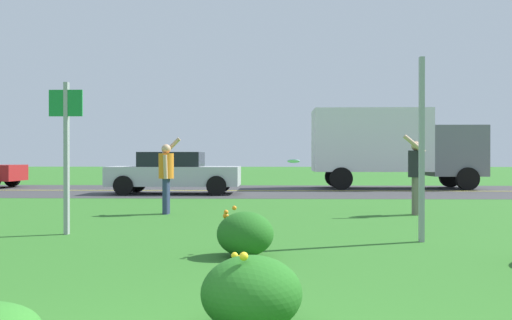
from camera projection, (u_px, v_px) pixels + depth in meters
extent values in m
plane|color=#2D6B23|center=(248.00, 218.00, 11.95)|extent=(120.00, 120.00, 0.00)
cube|color=#38383A|center=(261.00, 191.00, 21.43)|extent=(120.00, 8.08, 0.01)
cube|color=yellow|center=(261.00, 191.00, 21.43)|extent=(120.00, 0.16, 0.00)
ellipsoid|color=#23661E|center=(245.00, 234.00, 7.38)|extent=(0.74, 0.71, 0.58)
sphere|color=orange|center=(234.00, 208.00, 7.69)|extent=(0.06, 0.06, 0.06)
sphere|color=orange|center=(226.00, 212.00, 7.40)|extent=(0.06, 0.06, 0.06)
sphere|color=orange|center=(251.00, 232.00, 7.10)|extent=(0.06, 0.06, 0.06)
sphere|color=orange|center=(226.00, 216.00, 7.48)|extent=(0.08, 0.08, 0.08)
sphere|color=orange|center=(251.00, 230.00, 7.52)|extent=(0.06, 0.06, 0.06)
ellipsoid|color=#23661E|center=(252.00, 293.00, 4.23)|extent=(0.76, 0.75, 0.56)
sphere|color=yellow|center=(235.00, 256.00, 4.46)|extent=(0.06, 0.06, 0.06)
sphere|color=yellow|center=(244.00, 256.00, 4.06)|extent=(0.06, 0.06, 0.06)
sphere|color=yellow|center=(241.00, 261.00, 4.30)|extent=(0.09, 0.09, 0.09)
cube|color=#93969B|center=(67.00, 158.00, 9.46)|extent=(0.07, 0.10, 2.53)
cube|color=#197F38|center=(66.00, 103.00, 9.42)|extent=(0.56, 0.03, 0.44)
cube|color=#93969B|center=(422.00, 149.00, 8.62)|extent=(0.07, 0.10, 2.81)
cylinder|color=orange|center=(166.00, 166.00, 12.81)|extent=(0.34, 0.34, 0.57)
sphere|color=tan|center=(166.00, 149.00, 12.80)|extent=(0.21, 0.21, 0.21)
cylinder|color=navy|center=(167.00, 196.00, 12.90)|extent=(0.14, 0.14, 0.80)
cylinder|color=navy|center=(165.00, 196.00, 12.73)|extent=(0.14, 0.14, 0.80)
cylinder|color=tan|center=(171.00, 147.00, 13.00)|extent=(0.44, 0.09, 0.44)
cylinder|color=tan|center=(165.00, 167.00, 12.61)|extent=(0.11, 0.09, 0.54)
cylinder|color=#232328|center=(416.00, 164.00, 12.63)|extent=(0.34, 0.34, 0.59)
sphere|color=tan|center=(416.00, 146.00, 12.63)|extent=(0.21, 0.21, 0.21)
cylinder|color=#726B5B|center=(417.00, 196.00, 12.55)|extent=(0.14, 0.14, 0.84)
cylinder|color=#726B5B|center=(415.00, 196.00, 12.72)|extent=(0.14, 0.14, 0.84)
cylinder|color=tan|center=(414.00, 144.00, 12.43)|extent=(0.49, 0.09, 0.43)
cylinder|color=tan|center=(413.00, 165.00, 12.83)|extent=(0.11, 0.09, 0.56)
cylinder|color=#ADD6E5|center=(294.00, 161.00, 12.53)|extent=(0.27, 0.27, 0.08)
torus|color=#ADD6E5|center=(294.00, 161.00, 12.53)|extent=(0.27, 0.27, 0.08)
cylinder|color=black|center=(12.00, 179.00, 24.52)|extent=(0.66, 0.22, 0.66)
cube|color=#B7BABF|center=(175.00, 176.00, 19.72)|extent=(4.50, 1.82, 0.66)
cube|color=black|center=(172.00, 160.00, 19.72)|extent=(2.10, 1.64, 0.52)
cylinder|color=black|center=(222.00, 183.00, 20.55)|extent=(0.66, 0.22, 0.66)
cylinder|color=black|center=(216.00, 186.00, 18.77)|extent=(0.66, 0.22, 0.66)
cylinder|color=black|center=(137.00, 183.00, 20.66)|extent=(0.66, 0.22, 0.66)
cylinder|color=black|center=(124.00, 186.00, 18.88)|extent=(0.66, 0.22, 0.66)
cube|color=slate|center=(453.00, 151.00, 22.97)|extent=(2.10, 2.30, 2.00)
cube|color=silver|center=(370.00, 140.00, 23.08)|extent=(4.60, 2.30, 2.50)
cylinder|color=black|center=(450.00, 177.00, 24.06)|extent=(0.88, 0.26, 0.88)
cylinder|color=black|center=(467.00, 179.00, 21.87)|extent=(0.88, 0.26, 0.88)
cylinder|color=black|center=(335.00, 177.00, 24.24)|extent=(0.88, 0.26, 0.88)
cylinder|color=black|center=(341.00, 179.00, 22.04)|extent=(0.88, 0.26, 0.88)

